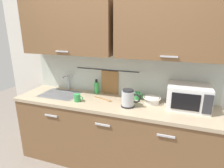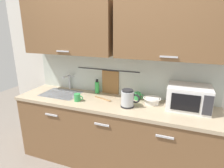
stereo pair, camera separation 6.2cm
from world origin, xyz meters
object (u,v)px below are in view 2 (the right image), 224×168
Objects in this scene: microwave at (189,98)px; dish_soap_bottle at (97,87)px; mug_near_sink at (78,97)px; mug_by_kettle at (138,96)px; mixing_bowl at (152,100)px; wooden_spoon at (105,99)px; electric_kettle at (128,98)px.

microwave is 1.19m from dish_soap_bottle.
mug_near_sink and mug_by_kettle have the same top height.
mixing_bowl is 0.59m from wooden_spoon.
electric_kettle is 0.84× the size of wooden_spoon.
mixing_bowl is 1.78× the size of mug_by_kettle.
dish_soap_bottle is 0.38m from mug_near_sink.
electric_kettle is 0.36m from wooden_spoon.
electric_kettle is at bearing 5.10° from mug_near_sink.
microwave is 1.31m from mug_near_sink.
microwave reaches higher than mixing_bowl.
mixing_bowl is (0.78, -0.11, -0.04)m from dish_soap_bottle.
mixing_bowl is at bearing -8.18° from dish_soap_bottle.
mug_by_kettle reaches higher than mixing_bowl.
microwave is at bearing 15.73° from electric_kettle.
mug_near_sink is (-1.29, -0.24, -0.09)m from microwave.
mug_near_sink is 0.76m from mug_by_kettle.
dish_soap_bottle is at bearing 175.80° from mug_by_kettle.
dish_soap_bottle is at bearing 171.82° from mixing_bowl.
microwave reaches higher than wooden_spoon.
wooden_spoon is (0.20, -0.20, -0.08)m from dish_soap_bottle.
mug_near_sink is 1.00× the size of mug_by_kettle.
mug_near_sink reaches higher than wooden_spoon.
mug_near_sink is 0.35m from wooden_spoon.
mixing_bowl is at bearing 15.56° from mug_near_sink.
electric_kettle reaches higher than mug_by_kettle.
wooden_spoon is at bearing -44.83° from dish_soap_bottle.
microwave is 1.00m from wooden_spoon.
microwave reaches higher than dish_soap_bottle.
mug_by_kettle is at bearing 172.77° from microwave.
wooden_spoon is at bearing 27.55° from mug_near_sink.
mixing_bowl is (-0.40, 0.01, -0.09)m from microwave.
microwave is 3.83× the size of mug_by_kettle.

